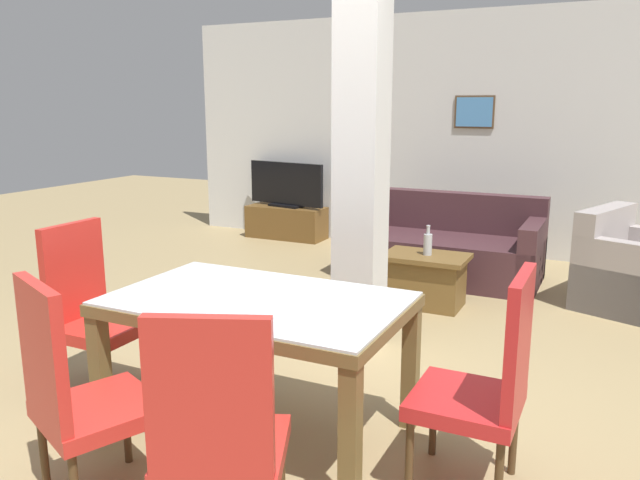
# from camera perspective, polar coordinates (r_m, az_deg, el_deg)

# --- Properties ---
(ground_plane) EXTENTS (18.00, 18.00, 0.00)m
(ground_plane) POSITION_cam_1_polar(r_m,az_deg,el_deg) (3.45, -5.48, -17.06)
(ground_plane) COLOR #998358
(back_wall) EXTENTS (7.20, 0.09, 2.70)m
(back_wall) POSITION_cam_1_polar(r_m,az_deg,el_deg) (7.34, 13.47, 9.37)
(back_wall) COLOR silver
(back_wall) RESTS_ON ground_plane
(divider_pillar) EXTENTS (0.31, 0.29, 2.70)m
(divider_pillar) POSITION_cam_1_polar(r_m,az_deg,el_deg) (4.19, 3.79, 7.66)
(divider_pillar) COLOR silver
(divider_pillar) RESTS_ON ground_plane
(dining_table) EXTENTS (1.47, 0.91, 0.74)m
(dining_table) POSITION_cam_1_polar(r_m,az_deg,el_deg) (3.21, -5.70, -7.92)
(dining_table) COLOR brown
(dining_table) RESTS_ON ground_plane
(dining_chair_head_left) EXTENTS (0.46, 0.46, 1.02)m
(dining_chair_head_left) POSITION_cam_1_polar(r_m,az_deg,el_deg) (3.92, -20.21, -5.69)
(dining_chair_head_left) COLOR red
(dining_chair_head_left) RESTS_ON ground_plane
(dining_chair_head_right) EXTENTS (0.46, 0.46, 1.02)m
(dining_chair_head_right) POSITION_cam_1_polar(r_m,az_deg,el_deg) (2.84, 15.05, -12.25)
(dining_chair_head_right) COLOR red
(dining_chair_head_right) RESTS_ON ground_plane
(dining_chair_near_left) EXTENTS (0.60, 0.60, 1.02)m
(dining_chair_near_left) POSITION_cam_1_polar(r_m,az_deg,el_deg) (2.84, -21.37, -12.68)
(dining_chair_near_left) COLOR red
(dining_chair_near_left) RESTS_ON ground_plane
(dining_chair_near_right) EXTENTS (0.60, 0.60, 1.02)m
(dining_chair_near_right) POSITION_cam_1_polar(r_m,az_deg,el_deg) (2.38, -9.26, -17.03)
(dining_chair_near_right) COLOR red
(dining_chair_near_right) RESTS_ON ground_plane
(sofa) EXTENTS (1.89, 0.91, 0.81)m
(sofa) POSITION_cam_1_polar(r_m,az_deg,el_deg) (6.30, 11.07, -0.81)
(sofa) COLOR #42262B
(sofa) RESTS_ON ground_plane
(armchair) EXTENTS (1.10, 1.11, 0.83)m
(armchair) POSITION_cam_1_polar(r_m,az_deg,el_deg) (5.84, 26.95, -2.90)
(armchair) COLOR #A29795
(armchair) RESTS_ON ground_plane
(coffee_table) EXTENTS (0.70, 0.47, 0.45)m
(coffee_table) POSITION_cam_1_polar(r_m,az_deg,el_deg) (5.39, 9.57, -3.57)
(coffee_table) COLOR brown
(coffee_table) RESTS_ON ground_plane
(bottle) EXTENTS (0.07, 0.07, 0.25)m
(bottle) POSITION_cam_1_polar(r_m,az_deg,el_deg) (5.30, 9.83, -0.33)
(bottle) COLOR #B2B7BC
(bottle) RESTS_ON coffee_table
(tv_stand) EXTENTS (1.01, 0.40, 0.41)m
(tv_stand) POSITION_cam_1_polar(r_m,az_deg,el_deg) (8.00, -3.09, 1.63)
(tv_stand) COLOR brown
(tv_stand) RESTS_ON ground_plane
(tv_screen) EXTENTS (1.10, 0.27, 0.56)m
(tv_screen) POSITION_cam_1_polar(r_m,az_deg,el_deg) (7.93, -3.13, 5.02)
(tv_screen) COLOR black
(tv_screen) RESTS_ON tv_stand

